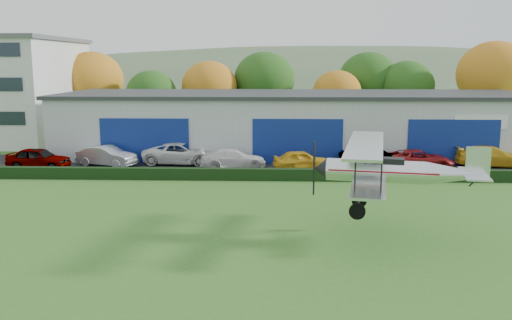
{
  "coord_description": "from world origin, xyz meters",
  "views": [
    {
      "loc": [
        3.24,
        -19.99,
        7.9
      ],
      "look_at": [
        2.22,
        9.08,
        2.67
      ],
      "focal_mm": 38.15,
      "sensor_mm": 36.0,
      "label": 1
    }
  ],
  "objects_px": {
    "car_4": "(302,160)",
    "car_7": "(491,156)",
    "car_5": "(372,157)",
    "hangar": "(295,123)",
    "car_2": "(182,154)",
    "biplane": "(390,169)",
    "car_3": "(233,158)",
    "car_1": "(107,156)",
    "car_6": "(419,159)",
    "car_0": "(39,158)"
  },
  "relations": [
    {
      "from": "car_4",
      "to": "car_7",
      "type": "distance_m",
      "value": 14.67
    },
    {
      "from": "car_5",
      "to": "hangar",
      "type": "bearing_deg",
      "value": 57.32
    },
    {
      "from": "car_2",
      "to": "hangar",
      "type": "bearing_deg",
      "value": -50.22
    },
    {
      "from": "car_5",
      "to": "biplane",
      "type": "bearing_deg",
      "value": -167.12
    },
    {
      "from": "biplane",
      "to": "car_3",
      "type": "bearing_deg",
      "value": 128.15
    },
    {
      "from": "car_4",
      "to": "car_7",
      "type": "xyz_separation_m",
      "value": [
        14.55,
        1.88,
        0.06
      ]
    },
    {
      "from": "car_1",
      "to": "car_5",
      "type": "distance_m",
      "value": 20.21
    },
    {
      "from": "car_1",
      "to": "car_7",
      "type": "distance_m",
      "value": 29.48
    },
    {
      "from": "car_4",
      "to": "car_1",
      "type": "bearing_deg",
      "value": 78.79
    },
    {
      "from": "car_5",
      "to": "biplane",
      "type": "relative_size",
      "value": 0.55
    },
    {
      "from": "car_2",
      "to": "car_5",
      "type": "height_order",
      "value": "car_2"
    },
    {
      "from": "hangar",
      "to": "car_5",
      "type": "xyz_separation_m",
      "value": [
        5.55,
        -7.35,
        -1.81
      ]
    },
    {
      "from": "car_2",
      "to": "car_6",
      "type": "xyz_separation_m",
      "value": [
        18.06,
        -1.24,
        -0.12
      ]
    },
    {
      "from": "car_0",
      "to": "car_3",
      "type": "relative_size",
      "value": 0.94
    },
    {
      "from": "car_0",
      "to": "car_2",
      "type": "height_order",
      "value": "car_2"
    },
    {
      "from": "car_0",
      "to": "biplane",
      "type": "distance_m",
      "value": 27.67
    },
    {
      "from": "car_3",
      "to": "car_7",
      "type": "distance_m",
      "value": 19.77
    },
    {
      "from": "hangar",
      "to": "car_5",
      "type": "bearing_deg",
      "value": -52.93
    },
    {
      "from": "car_0",
      "to": "car_6",
      "type": "distance_m",
      "value": 28.48
    },
    {
      "from": "hangar",
      "to": "car_1",
      "type": "xyz_separation_m",
      "value": [
        -14.66,
        -7.3,
        -1.82
      ]
    },
    {
      "from": "car_4",
      "to": "biplane",
      "type": "height_order",
      "value": "biplane"
    },
    {
      "from": "hangar",
      "to": "car_2",
      "type": "distance_m",
      "value": 11.15
    },
    {
      "from": "car_1",
      "to": "car_2",
      "type": "height_order",
      "value": "car_2"
    },
    {
      "from": "car_4",
      "to": "car_2",
      "type": "bearing_deg",
      "value": 70.45
    },
    {
      "from": "car_2",
      "to": "car_7",
      "type": "height_order",
      "value": "car_2"
    },
    {
      "from": "hangar",
      "to": "car_4",
      "type": "distance_m",
      "value": 8.49
    },
    {
      "from": "car_7",
      "to": "car_5",
      "type": "bearing_deg",
      "value": 99.44
    },
    {
      "from": "biplane",
      "to": "car_6",
      "type": "bearing_deg",
      "value": 82.24
    },
    {
      "from": "hangar",
      "to": "car_1",
      "type": "bearing_deg",
      "value": -153.53
    },
    {
      "from": "car_1",
      "to": "car_7",
      "type": "bearing_deg",
      "value": -69.2
    },
    {
      "from": "car_6",
      "to": "hangar",
      "type": "bearing_deg",
      "value": 52.1
    },
    {
      "from": "car_2",
      "to": "biplane",
      "type": "bearing_deg",
      "value": -140.03
    },
    {
      "from": "car_3",
      "to": "car_5",
      "type": "distance_m",
      "value": 10.48
    },
    {
      "from": "car_0",
      "to": "car_7",
      "type": "distance_m",
      "value": 34.3
    },
    {
      "from": "hangar",
      "to": "car_3",
      "type": "bearing_deg",
      "value": -122.49
    },
    {
      "from": "car_2",
      "to": "car_5",
      "type": "relative_size",
      "value": 1.24
    },
    {
      "from": "car_4",
      "to": "car_6",
      "type": "relative_size",
      "value": 0.84
    },
    {
      "from": "car_7",
      "to": "car_3",
      "type": "bearing_deg",
      "value": 97.44
    },
    {
      "from": "biplane",
      "to": "car_4",
      "type": "bearing_deg",
      "value": 112.37
    },
    {
      "from": "hangar",
      "to": "car_0",
      "type": "relative_size",
      "value": 8.69
    },
    {
      "from": "biplane",
      "to": "car_7",
      "type": "bearing_deg",
      "value": 68.17
    },
    {
      "from": "car_7",
      "to": "biplane",
      "type": "bearing_deg",
      "value": 150.65
    },
    {
      "from": "car_1",
      "to": "car_3",
      "type": "xyz_separation_m",
      "value": [
        9.74,
        -0.43,
        -0.06
      ]
    },
    {
      "from": "car_1",
      "to": "car_6",
      "type": "distance_m",
      "value": 23.69
    },
    {
      "from": "car_3",
      "to": "car_4",
      "type": "xyz_separation_m",
      "value": [
        5.18,
        -0.54,
        0.01
      ]
    },
    {
      "from": "hangar",
      "to": "car_6",
      "type": "xyz_separation_m",
      "value": [
        9.03,
        -7.52,
        -1.9
      ]
    },
    {
      "from": "hangar",
      "to": "car_6",
      "type": "height_order",
      "value": "hangar"
    },
    {
      "from": "car_1",
      "to": "biplane",
      "type": "xyz_separation_m",
      "value": [
        18.06,
        -16.72,
        2.38
      ]
    },
    {
      "from": "car_2",
      "to": "biplane",
      "type": "xyz_separation_m",
      "value": [
        12.43,
        -17.73,
        2.33
      ]
    },
    {
      "from": "car_0",
      "to": "car_2",
      "type": "bearing_deg",
      "value": -71.99
    }
  ]
}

